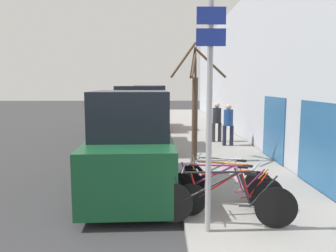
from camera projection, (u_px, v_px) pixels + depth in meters
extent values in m
plane|color=#333335|center=(148.00, 147.00, 13.57)|extent=(80.00, 80.00, 0.00)
cube|color=gray|center=(202.00, 135.00, 16.38)|extent=(3.20, 32.00, 0.15)
cube|color=#B2B7C1|center=(239.00, 71.00, 16.01)|extent=(0.20, 32.00, 6.50)
cube|color=#26598C|center=(317.00, 146.00, 7.64)|extent=(0.03, 1.96, 2.04)
cube|color=#26598C|center=(273.00, 128.00, 10.68)|extent=(0.03, 1.96, 2.04)
cylinder|color=#939399|center=(209.00, 119.00, 5.24)|extent=(0.09, 0.09, 3.76)
cube|color=navy|center=(211.00, 16.00, 4.98)|extent=(0.45, 0.02, 0.26)
cube|color=navy|center=(211.00, 37.00, 5.02)|extent=(0.46, 0.02, 0.27)
cylinder|color=black|center=(173.00, 203.00, 5.77)|extent=(0.72, 0.14, 0.72)
cylinder|color=black|center=(276.00, 208.00, 5.54)|extent=(0.72, 0.14, 0.72)
cylinder|color=black|center=(211.00, 186.00, 5.64)|extent=(0.98, 0.18, 0.59)
cylinder|color=black|center=(216.00, 172.00, 5.60)|extent=(1.14, 0.20, 0.09)
cylinder|color=black|center=(245.00, 189.00, 5.57)|extent=(0.21, 0.07, 0.52)
cylinder|color=black|center=(257.00, 205.00, 5.58)|extent=(0.62, 0.12, 0.08)
cylinder|color=black|center=(263.00, 191.00, 5.54)|extent=(0.46, 0.10, 0.58)
cylinder|color=black|center=(178.00, 186.00, 5.72)|extent=(0.21, 0.06, 0.62)
cube|color=black|center=(250.00, 174.00, 5.53)|extent=(0.21, 0.11, 0.04)
cylinder|color=#99999E|center=(183.00, 169.00, 5.67)|extent=(0.09, 0.44, 0.02)
cylinder|color=black|center=(191.00, 200.00, 6.07)|extent=(0.62, 0.09, 0.62)
cylinder|color=black|center=(267.00, 197.00, 6.22)|extent=(0.62, 0.09, 0.62)
cylinder|color=red|center=(220.00, 184.00, 6.09)|extent=(0.83, 0.11, 0.51)
cylinder|color=red|center=(224.00, 173.00, 6.07)|extent=(0.96, 0.12, 0.08)
cylinder|color=red|center=(245.00, 184.00, 6.15)|extent=(0.18, 0.05, 0.44)
cylinder|color=red|center=(254.00, 196.00, 6.19)|extent=(0.52, 0.08, 0.07)
cylinder|color=red|center=(258.00, 185.00, 6.18)|extent=(0.39, 0.06, 0.49)
cylinder|color=red|center=(195.00, 186.00, 6.05)|extent=(0.18, 0.05, 0.53)
cube|color=black|center=(249.00, 172.00, 6.12)|extent=(0.21, 0.10, 0.04)
cylinder|color=#99999E|center=(199.00, 172.00, 6.02)|extent=(0.06, 0.44, 0.02)
cylinder|color=black|center=(182.00, 188.00, 6.75)|extent=(0.62, 0.19, 0.64)
cylinder|color=black|center=(264.00, 194.00, 6.37)|extent=(0.62, 0.19, 0.64)
cylinder|color=#8C1E72|center=(212.00, 176.00, 6.57)|extent=(0.89, 0.26, 0.52)
cylinder|color=#8C1E72|center=(216.00, 165.00, 6.52)|extent=(1.03, 0.30, 0.08)
cylinder|color=#8C1E72|center=(238.00, 179.00, 6.45)|extent=(0.20, 0.08, 0.46)
cylinder|color=#8C1E72|center=(249.00, 192.00, 6.43)|extent=(0.56, 0.17, 0.08)
cylinder|color=#8C1E72|center=(253.00, 181.00, 6.39)|extent=(0.42, 0.14, 0.51)
cylinder|color=#8C1E72|center=(186.00, 175.00, 6.70)|extent=(0.20, 0.08, 0.55)
cube|color=black|center=(243.00, 167.00, 6.40)|extent=(0.21, 0.13, 0.04)
cylinder|color=#99999E|center=(190.00, 163.00, 6.65)|extent=(0.13, 0.43, 0.02)
cylinder|color=black|center=(191.00, 183.00, 7.09)|extent=(0.58, 0.31, 0.63)
cylinder|color=black|center=(267.00, 193.00, 6.41)|extent=(0.58, 0.31, 0.63)
cylinder|color=orange|center=(218.00, 173.00, 6.80)|extent=(0.82, 0.43, 0.52)
cylinder|color=orange|center=(222.00, 163.00, 6.74)|extent=(0.95, 0.50, 0.08)
cylinder|color=orange|center=(243.00, 177.00, 6.58)|extent=(0.19, 0.12, 0.45)
cylinder|color=orange|center=(253.00, 190.00, 6.52)|extent=(0.52, 0.28, 0.08)
cylinder|color=orange|center=(257.00, 180.00, 6.46)|extent=(0.39, 0.21, 0.51)
cylinder|color=orange|center=(194.00, 171.00, 7.02)|extent=(0.19, 0.11, 0.55)
cube|color=black|center=(247.00, 166.00, 6.52)|extent=(0.21, 0.16, 0.04)
cylinder|color=#99999E|center=(198.00, 159.00, 6.96)|extent=(0.22, 0.41, 0.02)
cylinder|color=black|center=(192.00, 178.00, 7.50)|extent=(0.58, 0.30, 0.63)
cylinder|color=black|center=(259.00, 186.00, 6.89)|extent=(0.58, 0.30, 0.63)
cylinder|color=#B7B7BC|center=(216.00, 168.00, 7.23)|extent=(0.77, 0.39, 0.52)
cylinder|color=#B7B7BC|center=(220.00, 158.00, 7.18)|extent=(0.89, 0.44, 0.08)
cylinder|color=#B7B7BC|center=(238.00, 171.00, 7.04)|extent=(0.18, 0.11, 0.45)
cylinder|color=#B7B7BC|center=(246.00, 183.00, 7.00)|extent=(0.48, 0.25, 0.08)
cylinder|color=#B7B7BC|center=(250.00, 174.00, 6.94)|extent=(0.37, 0.19, 0.50)
cylinder|color=#B7B7BC|center=(196.00, 167.00, 7.43)|extent=(0.18, 0.11, 0.54)
cube|color=black|center=(242.00, 161.00, 6.98)|extent=(0.22, 0.16, 0.04)
cylinder|color=#99999E|center=(199.00, 155.00, 7.37)|extent=(0.21, 0.41, 0.02)
cube|color=#144728|center=(132.00, 159.00, 7.88)|extent=(2.02, 4.54, 1.22)
cube|color=black|center=(131.00, 113.00, 7.57)|extent=(1.75, 2.39, 1.04)
cylinder|color=black|center=(102.00, 165.00, 9.26)|extent=(0.25, 0.67, 0.66)
cylinder|color=black|center=(167.00, 164.00, 9.36)|extent=(0.25, 0.67, 0.66)
cylinder|color=black|center=(82.00, 198.00, 6.52)|extent=(0.25, 0.67, 0.66)
cylinder|color=black|center=(174.00, 197.00, 6.62)|extent=(0.25, 0.67, 0.66)
cube|color=gray|center=(140.00, 128.00, 12.94)|extent=(1.88, 4.52, 1.37)
cube|color=black|center=(140.00, 99.00, 12.61)|extent=(1.68, 2.36, 0.98)
cylinder|color=black|center=(121.00, 136.00, 14.37)|extent=(0.22, 0.66, 0.66)
cylinder|color=black|center=(163.00, 136.00, 14.41)|extent=(0.22, 0.66, 0.66)
cylinder|color=black|center=(112.00, 149.00, 11.60)|extent=(0.22, 0.66, 0.66)
cylinder|color=black|center=(164.00, 148.00, 11.64)|extent=(0.22, 0.66, 0.66)
cube|color=maroon|center=(150.00, 115.00, 18.32)|extent=(1.94, 4.24, 1.38)
cube|color=black|center=(150.00, 94.00, 18.00)|extent=(1.71, 2.22, 0.98)
cylinder|color=black|center=(135.00, 122.00, 19.64)|extent=(0.24, 0.66, 0.65)
cylinder|color=black|center=(166.00, 122.00, 19.71)|extent=(0.24, 0.66, 0.65)
cylinder|color=black|center=(132.00, 128.00, 17.06)|extent=(0.24, 0.66, 0.65)
cylinder|color=black|center=(167.00, 128.00, 17.13)|extent=(0.24, 0.66, 0.65)
cylinder|color=#333338|center=(213.00, 132.00, 14.00)|extent=(0.15, 0.15, 0.81)
cylinder|color=#333338|center=(220.00, 132.00, 14.07)|extent=(0.15, 0.15, 0.81)
cylinder|color=#26262D|center=(217.00, 115.00, 13.95)|extent=(0.37, 0.37, 0.64)
sphere|color=tan|center=(217.00, 105.00, 13.89)|extent=(0.22, 0.22, 0.22)
cylinder|color=#1E2338|center=(224.00, 136.00, 13.12)|extent=(0.15, 0.15, 0.81)
cylinder|color=#1E2338|center=(232.00, 136.00, 13.11)|extent=(0.15, 0.15, 0.81)
cylinder|color=navy|center=(228.00, 118.00, 13.02)|extent=(0.37, 0.37, 0.64)
sphere|color=tan|center=(229.00, 107.00, 12.97)|extent=(0.22, 0.22, 0.22)
cylinder|color=#4C3828|center=(195.00, 120.00, 10.32)|extent=(0.18, 0.18, 2.65)
cylinder|color=#4C3828|center=(195.00, 68.00, 10.47)|extent=(0.16, 0.77, 0.67)
cylinder|color=#4C3828|center=(183.00, 60.00, 9.99)|extent=(0.83, 0.27, 1.10)
cylinder|color=#4C3828|center=(193.00, 63.00, 10.42)|extent=(0.17, 0.72, 0.96)
cylinder|color=#4C3828|center=(194.00, 65.00, 9.70)|extent=(0.25, 0.89, 0.79)
cylinder|color=#4C3828|center=(211.00, 63.00, 10.03)|extent=(0.98, 0.23, 0.93)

